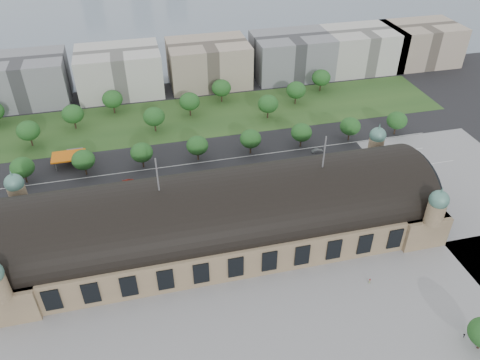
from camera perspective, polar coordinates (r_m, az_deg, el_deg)
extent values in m
plane|color=black|center=(167.65, -2.10, -7.24)|extent=(900.00, 900.00, 0.00)
cube|color=#937D5B|center=(163.61, -2.15, -5.70)|extent=(150.00, 40.00, 12.00)
cube|color=#937D5B|center=(167.87, -25.41, -8.75)|extent=(16.00, 43.00, 12.00)
cube|color=#937D5B|center=(185.30, 18.58, -2.16)|extent=(16.00, 43.00, 12.00)
cylinder|color=black|center=(159.70, -2.19, -4.09)|extent=(144.00, 37.60, 37.60)
cylinder|color=black|center=(183.79, 20.66, 0.10)|extent=(1.20, 32.00, 32.00)
cylinder|color=#937D5B|center=(177.78, -25.38, -1.76)|extent=(6.00, 6.00, 8.00)
sphere|color=slate|center=(174.79, -25.83, -0.33)|extent=(6.40, 6.40, 6.40)
cone|color=slate|center=(172.70, -26.17, 0.74)|extent=(1.00, 1.00, 2.50)
cylinder|color=#937D5B|center=(194.32, 16.19, 3.85)|extent=(6.00, 6.00, 8.00)
sphere|color=slate|center=(191.59, 16.45, 5.25)|extent=(6.40, 6.40, 6.40)
cone|color=slate|center=(189.69, 16.66, 6.28)|extent=(1.00, 1.00, 2.50)
cylinder|color=#937D5B|center=(166.29, 22.67, -3.74)|extent=(6.00, 6.00, 8.00)
sphere|color=slate|center=(163.10, 23.11, -2.24)|extent=(6.40, 6.40, 6.40)
cone|color=slate|center=(160.85, 23.44, -1.12)|extent=(1.00, 1.00, 2.50)
cylinder|color=#59595B|center=(146.18, -10.06, 0.64)|extent=(0.50, 0.50, 12.00)
cylinder|color=#59595B|center=(157.23, 10.24, 3.37)|extent=(0.50, 0.50, 12.00)
cube|color=gray|center=(141.46, 5.99, -18.45)|extent=(190.00, 48.00, 0.12)
cube|color=gray|center=(208.44, 26.82, -1.89)|extent=(56.00, 100.00, 0.12)
cube|color=black|center=(195.39, -10.17, -0.67)|extent=(260.00, 26.00, 0.10)
cube|color=#23451B|center=(242.22, -10.22, 7.05)|extent=(300.00, 45.00, 0.10)
cube|color=#C75C0B|center=(215.21, -20.19, 2.76)|extent=(14.00, 9.00, 0.70)
cube|color=#59595B|center=(221.60, -19.44, 2.98)|extent=(7.00, 5.00, 3.20)
cylinder|color=#59595B|center=(220.07, -21.42, 2.45)|extent=(0.50, 0.50, 4.40)
cylinder|color=#59595B|center=(218.46, -18.60, 2.86)|extent=(0.50, 0.50, 4.40)
cylinder|color=#59595B|center=(214.70, -21.53, 1.53)|extent=(0.50, 0.50, 4.40)
cylinder|color=#59595B|center=(213.05, -18.65, 1.96)|extent=(0.50, 0.50, 4.40)
cube|color=slate|center=(434.31, -10.80, 19.99)|extent=(700.00, 320.00, 0.08)
cube|color=slate|center=(279.15, -24.87, 10.99)|extent=(45.00, 32.00, 24.00)
cube|color=beige|center=(273.35, -14.48, 12.71)|extent=(45.00, 32.00, 24.00)
cube|color=tan|center=(276.62, -3.86, 14.03)|extent=(45.00, 32.00, 24.00)
cube|color=slate|center=(288.64, 6.28, 14.85)|extent=(45.00, 32.00, 24.00)
cube|color=beige|center=(306.12, 14.55, 15.19)|extent=(45.00, 32.00, 24.00)
cube|color=tan|center=(326.11, 21.07, 15.24)|extent=(45.00, 32.00, 24.00)
cylinder|color=#2D2116|center=(212.26, -24.67, 0.22)|extent=(0.70, 0.70, 4.32)
ellipsoid|color=#184418|center=(209.52, -25.02, 1.40)|extent=(9.60, 9.60, 8.16)
cylinder|color=#2D2116|center=(208.03, -18.29, 1.14)|extent=(0.70, 0.70, 4.32)
ellipsoid|color=#184418|center=(205.23, -18.56, 2.35)|extent=(9.60, 9.60, 8.16)
cylinder|color=#2D2116|center=(206.53, -11.72, 2.07)|extent=(0.70, 0.70, 4.32)
ellipsoid|color=#184418|center=(203.70, -11.90, 3.30)|extent=(9.60, 9.60, 8.16)
cylinder|color=#2D2116|center=(207.80, -5.15, 2.97)|extent=(0.70, 0.70, 4.32)
ellipsoid|color=#184418|center=(204.99, -5.23, 4.21)|extent=(9.60, 9.60, 8.16)
cylinder|color=#2D2116|center=(211.80, 1.27, 3.82)|extent=(0.70, 0.70, 4.32)
ellipsoid|color=#184418|center=(209.05, 1.29, 5.04)|extent=(9.60, 9.60, 8.16)
cylinder|color=#2D2116|center=(218.38, 7.40, 4.58)|extent=(0.70, 0.70, 4.32)
ellipsoid|color=#184418|center=(215.71, 7.50, 5.77)|extent=(9.60, 9.60, 8.16)
cylinder|color=#2D2116|center=(227.31, 13.11, 5.24)|extent=(0.70, 0.70, 4.32)
ellipsoid|color=#184418|center=(224.75, 13.29, 6.39)|extent=(9.60, 9.60, 8.16)
cylinder|color=#2D2116|center=(238.34, 18.35, 5.79)|extent=(0.70, 0.70, 4.32)
ellipsoid|color=#184418|center=(235.90, 18.59, 6.90)|extent=(9.60, 9.60, 8.16)
cylinder|color=#2D2116|center=(237.52, -24.08, 4.32)|extent=(0.70, 0.70, 4.68)
ellipsoid|color=#184418|center=(234.87, -24.42, 5.51)|extent=(10.40, 10.40, 8.84)
cylinder|color=#2D2116|center=(244.74, -19.46, 6.42)|extent=(0.70, 0.70, 4.68)
ellipsoid|color=#184418|center=(242.17, -19.72, 7.59)|extent=(10.40, 10.40, 8.84)
cylinder|color=#2D2116|center=(253.75, -15.10, 8.34)|extent=(0.70, 0.70, 4.68)
ellipsoid|color=#184418|center=(251.28, -15.30, 9.49)|extent=(10.40, 10.40, 8.84)
cylinder|color=#2D2116|center=(232.29, -10.29, 6.37)|extent=(0.70, 0.70, 4.68)
ellipsoid|color=#184418|center=(229.59, -10.44, 7.61)|extent=(10.40, 10.40, 8.84)
cylinder|color=#2D2116|center=(244.15, -6.09, 8.30)|extent=(0.70, 0.70, 4.68)
ellipsoid|color=#184418|center=(241.58, -6.17, 9.50)|extent=(10.40, 10.40, 8.84)
cylinder|color=#2D2116|center=(257.43, -2.26, 10.00)|extent=(0.70, 0.70, 4.68)
ellipsoid|color=#184418|center=(254.99, -2.29, 11.16)|extent=(10.40, 10.40, 8.84)
cylinder|color=#2D2116|center=(240.84, 3.40, 8.04)|extent=(0.70, 0.70, 4.68)
ellipsoid|color=#184418|center=(238.23, 3.45, 9.25)|extent=(10.40, 10.40, 8.84)
cylinder|color=#2D2116|center=(256.55, 6.76, 9.68)|extent=(0.70, 0.70, 4.68)
ellipsoid|color=#184418|center=(254.11, 6.85, 10.83)|extent=(10.40, 10.40, 8.84)
cylinder|color=#2D2116|center=(273.21, 9.75, 11.10)|extent=(0.70, 0.70, 4.68)
ellipsoid|color=#184418|center=(270.92, 9.87, 12.19)|extent=(10.40, 10.40, 8.84)
cylinder|color=#2D2116|center=(152.23, 27.18, -17.34)|extent=(0.70, 0.70, 3.96)
imported|color=#92969A|center=(209.71, -25.69, -1.02)|extent=(4.79, 1.98, 1.54)
imported|color=black|center=(199.56, -26.65, -3.33)|extent=(5.61, 2.74, 1.54)
imported|color=maroon|center=(199.14, -13.44, -0.12)|extent=(5.05, 2.53, 1.41)
imported|color=#1A1A49|center=(193.09, 1.79, -0.23)|extent=(4.67, 1.95, 1.58)
imported|color=#525559|center=(215.73, 9.42, 3.53)|extent=(5.05, 1.93, 1.64)
imported|color=silver|center=(218.62, 17.00, 2.79)|extent=(5.96, 3.19, 1.59)
imported|color=black|center=(189.76, -24.10, -4.72)|extent=(4.39, 3.24, 1.38)
imported|color=maroon|center=(187.36, -20.73, -4.27)|extent=(6.47, 5.16, 1.64)
imported|color=#172541|center=(186.39, -21.86, -4.87)|extent=(4.92, 4.24, 1.36)
imported|color=#56575D|center=(186.21, -23.59, -5.42)|extent=(4.34, 3.81, 1.42)
imported|color=silver|center=(185.51, -16.50, -3.74)|extent=(4.23, 3.66, 1.38)
imported|color=#96999F|center=(182.67, -13.40, -3.86)|extent=(5.12, 4.33, 1.30)
imported|color=black|center=(181.74, -12.35, -3.90)|extent=(5.25, 4.15, 1.42)
imported|color=#B4351C|center=(187.78, -2.20, -1.15)|extent=(11.14, 3.15, 3.07)
imported|color=silver|center=(190.17, -6.21, -0.76)|extent=(12.35, 3.28, 3.41)
imported|color=beige|center=(189.91, 1.42, -0.58)|extent=(12.58, 4.11, 3.44)
imported|color=gray|center=(158.19, 15.53, -11.78)|extent=(0.96, 0.66, 1.81)
imported|color=gray|center=(153.74, 25.61, -16.76)|extent=(0.94, 1.08, 1.56)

